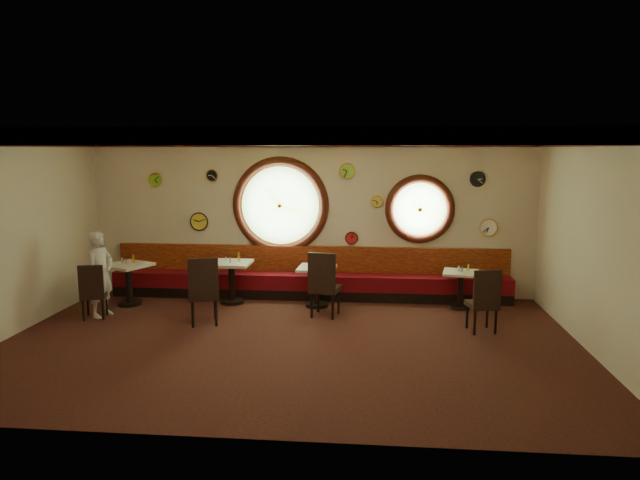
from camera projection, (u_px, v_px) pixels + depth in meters
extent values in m
cube|color=#331111|center=(289.00, 343.00, 8.88)|extent=(9.00, 6.00, 0.00)
cube|color=#B47F32|center=(287.00, 134.00, 8.37)|extent=(9.00, 6.00, 0.02)
cube|color=beige|center=(310.00, 218.00, 11.58)|extent=(9.00, 0.02, 3.20)
cube|color=beige|center=(244.00, 290.00, 5.68)|extent=(9.00, 0.02, 3.20)
cube|color=beige|center=(8.00, 237.00, 9.04)|extent=(0.02, 6.00, 3.20)
cube|color=beige|center=(597.00, 246.00, 8.22)|extent=(0.02, 6.00, 3.20)
cube|color=#39130A|center=(309.00, 142.00, 11.29)|extent=(9.00, 0.10, 0.18)
cube|color=#39130A|center=(242.00, 136.00, 5.49)|extent=(9.00, 0.10, 0.18)
cube|color=#39130A|center=(2.00, 141.00, 8.79)|extent=(0.10, 6.00, 0.18)
cube|color=#39130A|center=(602.00, 140.00, 7.98)|extent=(0.10, 6.00, 0.18)
cube|color=black|center=(309.00, 293.00, 11.54)|extent=(8.00, 0.55, 0.20)
cube|color=#590711|center=(309.00, 281.00, 11.50)|extent=(8.00, 0.55, 0.30)
cube|color=#66080B|center=(310.00, 259.00, 11.65)|extent=(8.00, 0.10, 0.55)
cylinder|color=#7EB16A|center=(281.00, 205.00, 11.59)|extent=(1.66, 0.02, 1.66)
torus|color=#39130A|center=(281.00, 205.00, 11.57)|extent=(1.98, 0.18, 1.98)
torus|color=gold|center=(280.00, 205.00, 11.54)|extent=(1.61, 0.03, 1.61)
cylinder|color=#7EB16A|center=(420.00, 209.00, 11.34)|extent=(1.10, 0.02, 1.10)
torus|color=#39130A|center=(420.00, 209.00, 11.33)|extent=(1.38, 0.18, 1.38)
torus|color=gold|center=(420.00, 209.00, 11.30)|extent=(1.09, 0.03, 1.09)
cylinder|color=black|center=(212.00, 175.00, 11.59)|extent=(0.24, 0.03, 0.24)
cylinder|color=#93D542|center=(347.00, 171.00, 11.32)|extent=(0.30, 0.03, 0.30)
cylinder|color=white|center=(488.00, 228.00, 11.24)|extent=(0.34, 0.03, 0.34)
cylinder|color=#7BC727|center=(155.00, 180.00, 11.71)|extent=(0.26, 0.03, 0.26)
cylinder|color=black|center=(478.00, 179.00, 11.11)|extent=(0.28, 0.03, 0.28)
cylinder|color=#DACC48|center=(377.00, 201.00, 11.36)|extent=(0.22, 0.03, 0.22)
cylinder|color=yellow|center=(199.00, 222.00, 11.76)|extent=(0.36, 0.03, 0.36)
cylinder|color=red|center=(352.00, 238.00, 11.52)|extent=(0.24, 0.03, 0.24)
cylinder|color=black|center=(130.00, 303.00, 11.03)|extent=(0.46, 0.46, 0.06)
cylinder|color=black|center=(129.00, 285.00, 10.97)|extent=(0.13, 0.13, 0.73)
cube|color=silver|center=(128.00, 265.00, 10.91)|extent=(0.97, 0.97, 0.05)
cylinder|color=black|center=(232.00, 301.00, 11.16)|extent=(0.47, 0.47, 0.06)
cylinder|color=black|center=(232.00, 283.00, 11.11)|extent=(0.13, 0.13, 0.74)
cube|color=silver|center=(231.00, 263.00, 11.04)|extent=(0.75, 0.75, 0.05)
cylinder|color=black|center=(317.00, 305.00, 10.93)|extent=(0.44, 0.44, 0.06)
cylinder|color=black|center=(317.00, 287.00, 10.88)|extent=(0.12, 0.12, 0.70)
cube|color=silver|center=(317.00, 268.00, 10.82)|extent=(0.74, 0.74, 0.05)
cylinder|color=black|center=(460.00, 307.00, 10.80)|extent=(0.41, 0.41, 0.06)
cylinder|color=black|center=(460.00, 290.00, 10.75)|extent=(0.11, 0.11, 0.64)
cube|color=silver|center=(461.00, 273.00, 10.69)|extent=(0.75, 0.75, 0.05)
cube|color=black|center=(94.00, 295.00, 10.12)|extent=(0.50, 0.50, 0.07)
cube|color=black|center=(91.00, 281.00, 9.89)|extent=(0.42, 0.15, 0.54)
cube|color=black|center=(204.00, 295.00, 9.78)|extent=(0.62, 0.62, 0.09)
cube|color=black|center=(203.00, 277.00, 9.51)|extent=(0.49, 0.21, 0.65)
cube|color=black|center=(325.00, 289.00, 10.23)|extent=(0.59, 0.59, 0.09)
cube|color=black|center=(322.00, 271.00, 9.97)|extent=(0.50, 0.17, 0.65)
cube|color=black|center=(482.00, 305.00, 9.38)|extent=(0.53, 0.53, 0.08)
cube|color=black|center=(487.00, 288.00, 9.13)|extent=(0.45, 0.15, 0.58)
cylinder|color=silver|center=(122.00, 260.00, 10.99)|extent=(0.04, 0.04, 0.10)
cylinder|color=silver|center=(226.00, 259.00, 11.13)|extent=(0.03, 0.03, 0.09)
cylinder|color=silver|center=(313.00, 263.00, 10.90)|extent=(0.03, 0.03, 0.10)
cylinder|color=silver|center=(458.00, 268.00, 10.69)|extent=(0.04, 0.04, 0.11)
cylinder|color=silver|center=(126.00, 262.00, 10.87)|extent=(0.04, 0.04, 0.10)
cylinder|color=silver|center=(230.00, 260.00, 10.97)|extent=(0.04, 0.04, 0.10)
cylinder|color=#B9B8BD|center=(319.00, 265.00, 10.79)|extent=(0.03, 0.03, 0.09)
cylinder|color=silver|center=(462.00, 269.00, 10.67)|extent=(0.04, 0.04, 0.11)
cylinder|color=gold|center=(133.00, 259.00, 11.02)|extent=(0.05, 0.05, 0.16)
cylinder|color=yellow|center=(239.00, 257.00, 11.10)|extent=(0.06, 0.06, 0.18)
cylinder|color=orange|center=(323.00, 262.00, 10.88)|extent=(0.05, 0.05, 0.16)
cylinder|color=gold|center=(468.00, 267.00, 10.72)|extent=(0.04, 0.04, 0.14)
imported|color=silver|center=(101.00, 274.00, 10.18)|extent=(0.51, 0.65, 1.55)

